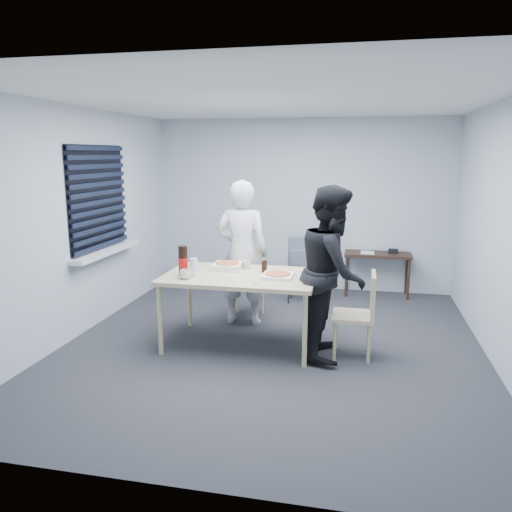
% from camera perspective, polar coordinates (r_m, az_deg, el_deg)
% --- Properties ---
extents(room, '(5.00, 5.00, 5.00)m').
position_cam_1_polar(room, '(6.37, -17.29, 5.42)').
color(room, '#29292E').
rests_on(room, ground).
extents(dining_table, '(1.63, 1.03, 0.79)m').
position_cam_1_polar(dining_table, '(5.39, -1.76, -2.74)').
color(dining_table, tan).
rests_on(dining_table, ground).
extents(chair_far, '(0.42, 0.42, 0.89)m').
position_cam_1_polar(chair_far, '(6.46, -0.88, -2.36)').
color(chair_far, tan).
rests_on(chair_far, ground).
extents(chair_right, '(0.42, 0.42, 0.89)m').
position_cam_1_polar(chair_right, '(5.24, 11.99, -5.93)').
color(chair_right, tan).
rests_on(chair_right, ground).
extents(person_white, '(0.65, 0.42, 1.77)m').
position_cam_1_polar(person_white, '(6.08, -1.59, 0.36)').
color(person_white, silver).
rests_on(person_white, ground).
extents(person_black, '(0.47, 0.86, 1.77)m').
position_cam_1_polar(person_black, '(5.15, 8.73, -1.84)').
color(person_black, black).
rests_on(person_black, ground).
extents(side_table, '(0.96, 0.43, 0.64)m').
position_cam_1_polar(side_table, '(7.56, 13.72, -0.25)').
color(side_table, '#361D16').
rests_on(side_table, ground).
extents(stool, '(0.35, 0.35, 0.49)m').
position_cam_1_polar(stool, '(7.09, 5.00, -2.25)').
color(stool, black).
rests_on(stool, ground).
extents(backpack, '(0.32, 0.23, 0.44)m').
position_cam_1_polar(backpack, '(7.01, 5.03, 0.32)').
color(backpack, slate).
rests_on(backpack, stool).
extents(pizza_box_a, '(0.31, 0.31, 0.08)m').
position_cam_1_polar(pizza_box_a, '(5.63, -3.30, -1.14)').
color(pizza_box_a, white).
rests_on(pizza_box_a, dining_table).
extents(pizza_box_b, '(0.32, 0.32, 0.05)m').
position_cam_1_polar(pizza_box_b, '(5.25, 2.49, -2.23)').
color(pizza_box_b, white).
rests_on(pizza_box_b, dining_table).
extents(mug_a, '(0.17, 0.17, 0.10)m').
position_cam_1_polar(mug_a, '(5.23, -8.05, -2.09)').
color(mug_a, silver).
rests_on(mug_a, dining_table).
extents(mug_b, '(0.10, 0.10, 0.09)m').
position_cam_1_polar(mug_b, '(5.66, -1.06, -0.94)').
color(mug_b, silver).
rests_on(mug_b, dining_table).
extents(cola_glass, '(0.08, 0.08, 0.14)m').
position_cam_1_polar(cola_glass, '(5.46, 0.95, -1.19)').
color(cola_glass, black).
rests_on(cola_glass, dining_table).
extents(soda_bottle, '(0.10, 0.10, 0.32)m').
position_cam_1_polar(soda_bottle, '(5.36, -8.33, -0.60)').
color(soda_bottle, black).
rests_on(soda_bottle, dining_table).
extents(plastic_cups, '(0.10, 0.10, 0.19)m').
position_cam_1_polar(plastic_cups, '(5.33, -7.13, -1.28)').
color(plastic_cups, silver).
rests_on(plastic_cups, dining_table).
extents(rubber_band, '(0.07, 0.07, 0.00)m').
position_cam_1_polar(rubber_band, '(5.01, -0.15, -3.14)').
color(rubber_band, red).
rests_on(rubber_band, dining_table).
extents(papers, '(0.25, 0.30, 0.00)m').
position_cam_1_polar(papers, '(7.54, 12.61, 0.39)').
color(papers, white).
rests_on(papers, side_table).
extents(black_box, '(0.17, 0.14, 0.06)m').
position_cam_1_polar(black_box, '(7.60, 15.41, 0.55)').
color(black_box, black).
rests_on(black_box, side_table).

